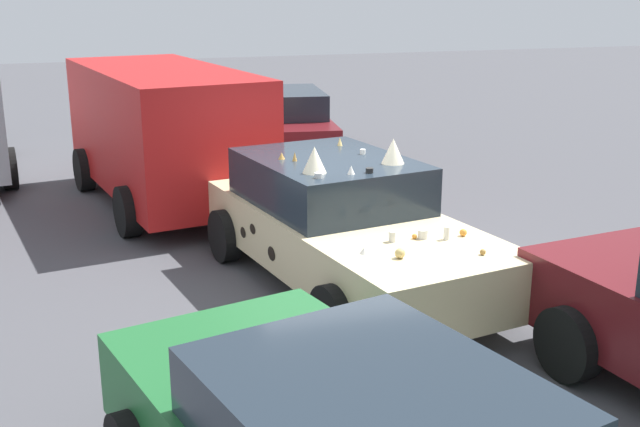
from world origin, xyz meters
The scene contains 4 objects.
ground_plane centered at (0.00, 0.00, 0.00)m, with size 60.00×60.00×0.00m, color #47474C.
art_car_decorated centered at (0.10, 0.02, 0.74)m, with size 4.88×2.61×1.73m.
parked_van_near_right centered at (4.30, 1.47, 1.21)m, with size 5.06×2.77×2.15m.
parked_sedan_row_back_center centered at (6.82, -1.14, 0.72)m, with size 4.36×2.44×1.41m.
Camera 1 is at (-8.03, 2.97, 3.37)m, focal length 43.99 mm.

